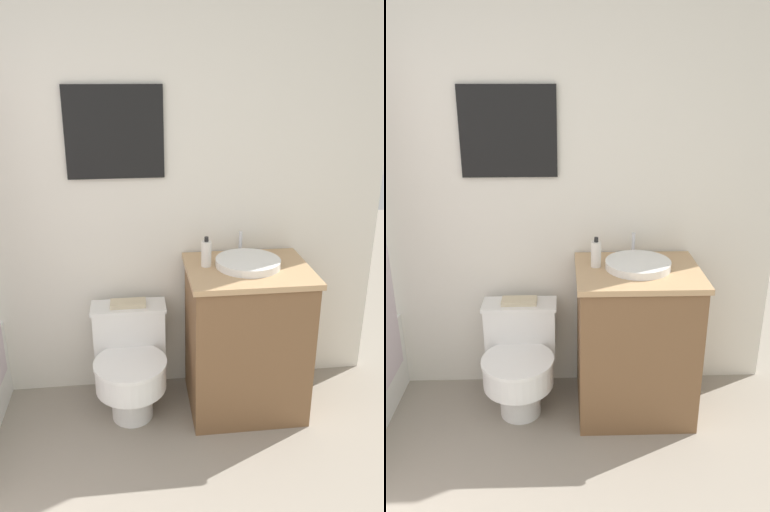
# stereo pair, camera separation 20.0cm
# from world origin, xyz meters

# --- Properties ---
(wall_back) EXTENTS (3.32, 0.07, 2.50)m
(wall_back) POSITION_xyz_m (0.00, 2.32, 1.25)
(wall_back) COLOR silver
(wall_back) RESTS_ON ground_plane
(toilet) EXTENTS (0.42, 0.53, 0.60)m
(toilet) POSITION_xyz_m (0.18, 2.03, 0.32)
(toilet) COLOR white
(toilet) RESTS_ON ground_plane
(vanity) EXTENTS (0.66, 0.54, 0.85)m
(vanity) POSITION_xyz_m (0.83, 2.01, 0.43)
(vanity) COLOR brown
(vanity) RESTS_ON ground_plane
(sink) EXTENTS (0.35, 0.38, 0.13)m
(sink) POSITION_xyz_m (0.83, 2.03, 0.88)
(sink) COLOR white
(sink) RESTS_ON vanity
(soap_bottle) EXTENTS (0.05, 0.05, 0.16)m
(soap_bottle) POSITION_xyz_m (0.61, 2.06, 0.93)
(soap_bottle) COLOR silver
(soap_bottle) RESTS_ON vanity
(book_on_tank) EXTENTS (0.20, 0.10, 0.02)m
(book_on_tank) POSITION_xyz_m (0.18, 2.16, 0.61)
(book_on_tank) COLOR beige
(book_on_tank) RESTS_ON toilet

